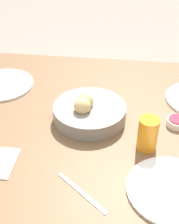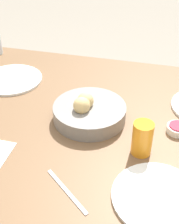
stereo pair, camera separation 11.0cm
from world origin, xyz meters
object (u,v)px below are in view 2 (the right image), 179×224
Objects in this scene: plate_far_center at (158,197)px; jam_bowl_berry at (178,129)px; bread_basket at (89,112)px; fork_silver at (67,191)px; plate_near_right at (12,79)px; juice_glass at (142,138)px.

jam_bowl_berry reaches higher than plate_far_center.
bread_basket is 3.54× the size of jam_bowl_berry.
jam_bowl_berry is 0.44m from fork_silver.
plate_near_right is 1.05× the size of plate_far_center.
juice_glass reaches higher than bread_basket.
fork_silver is (0.18, 0.21, -0.05)m from juice_glass.
plate_near_right is 0.66m from fork_silver.
plate_far_center is at bearing -171.26° from fork_silver.
plate_far_center is at bearing 143.76° from plate_near_right.
bread_basket is 0.43m from plate_near_right.
plate_near_right is (0.39, -0.18, -0.03)m from bread_basket.
fork_silver is at bearing 93.82° from bread_basket.
bread_basket reaches higher than plate_far_center.
plate_near_right is 0.67m from juice_glass.
jam_bowl_berry is (-0.11, -0.13, -0.04)m from juice_glass.
bread_basket is at bearing -48.16° from plate_far_center.
plate_far_center is 3.40× the size of jam_bowl_berry.
plate_near_right is at bearing -14.50° from jam_bowl_berry.
bread_basket is 0.24m from juice_glass.
bread_basket is 1.68× the size of fork_silver.
fork_silver is (0.29, 0.34, -0.01)m from jam_bowl_berry.
juice_glass is (0.07, -0.17, 0.05)m from plate_far_center.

